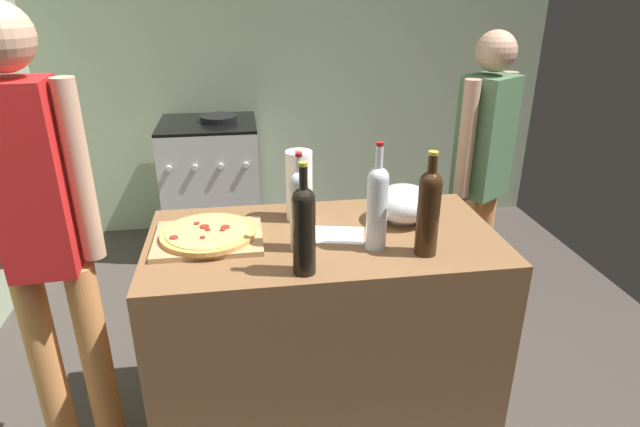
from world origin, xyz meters
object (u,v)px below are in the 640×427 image
object	(u,v)px
paper_towel_roll	(299,186)
stove	(213,185)
person_in_stripes	(42,230)
wine_bottle_dark	(304,227)
wine_bottle_amber	(377,204)
person_in_red	(481,169)
wine_bottle_clear	(300,207)
pizza	(208,233)
mixing_bowl	(404,203)
wine_bottle_green	(429,209)

from	to	relation	value
paper_towel_roll	stove	bearing A→B (deg)	105.07
person_in_stripes	stove	bearing A→B (deg)	76.26
wine_bottle_dark	paper_towel_roll	bearing A→B (deg)	85.56
wine_bottle_amber	person_in_red	size ratio (longest dim) A/B	0.25
wine_bottle_clear	person_in_stripes	bearing A→B (deg)	177.90
wine_bottle_dark	person_in_red	xyz separation A→B (m)	(1.01, 0.87, -0.15)
wine_bottle_dark	wine_bottle_clear	distance (m)	0.17
paper_towel_roll	wine_bottle_amber	xyz separation A→B (m)	(0.24, -0.30, 0.03)
wine_bottle_clear	person_in_stripes	size ratio (longest dim) A/B	0.21
wine_bottle_dark	pizza	bearing A→B (deg)	138.41
pizza	stove	size ratio (longest dim) A/B	0.37
pizza	person_in_red	bearing A→B (deg)	23.31
paper_towel_roll	wine_bottle_clear	world-z (taller)	wine_bottle_clear
pizza	wine_bottle_amber	size ratio (longest dim) A/B	0.89
wine_bottle_clear	wine_bottle_amber	bearing A→B (deg)	-6.44
wine_bottle_clear	wine_bottle_dark	bearing A→B (deg)	-91.87
stove	person_in_red	distance (m)	1.93
mixing_bowl	wine_bottle_dark	bearing A→B (deg)	-141.31
mixing_bowl	person_in_stripes	bearing A→B (deg)	-173.44
pizza	mixing_bowl	bearing A→B (deg)	4.97
wine_bottle_amber	stove	world-z (taller)	wine_bottle_amber
wine_bottle_dark	wine_bottle_clear	size ratio (longest dim) A/B	1.06
pizza	paper_towel_roll	world-z (taller)	paper_towel_roll
pizza	stove	distance (m)	1.87
mixing_bowl	person_in_red	size ratio (longest dim) A/B	0.15
person_in_stripes	person_in_red	world-z (taller)	person_in_stripes
wine_bottle_clear	person_in_stripes	world-z (taller)	person_in_stripes
stove	person_in_stripes	size ratio (longest dim) A/B	0.55
pizza	wine_bottle_amber	world-z (taller)	wine_bottle_amber
wine_bottle_green	person_in_red	bearing A→B (deg)	54.58
wine_bottle_dark	wine_bottle_green	bearing A→B (deg)	9.28
wine_bottle_clear	stove	bearing A→B (deg)	102.20
pizza	wine_bottle_green	distance (m)	0.81
stove	person_in_red	size ratio (longest dim) A/B	0.60
pizza	wine_bottle_clear	xyz separation A→B (m)	(0.33, -0.12, 0.13)
mixing_bowl	stove	xyz separation A→B (m)	(-0.86, 1.74, -0.51)
paper_towel_roll	wine_bottle_green	size ratio (longest dim) A/B	0.76
wine_bottle_clear	stove	xyz separation A→B (m)	(-0.42, 1.92, -0.60)
stove	person_in_stripes	bearing A→B (deg)	-103.74
wine_bottle_amber	wine_bottle_clear	xyz separation A→B (m)	(-0.27, 0.03, -0.01)
wine_bottle_amber	stove	size ratio (longest dim) A/B	0.41
wine_bottle_amber	person_in_red	world-z (taller)	person_in_red
pizza	mixing_bowl	distance (m)	0.78
wine_bottle_amber	stove	bearing A→B (deg)	109.42
wine_bottle_green	wine_bottle_clear	size ratio (longest dim) A/B	1.05
mixing_bowl	stove	distance (m)	2.00
wine_bottle_amber	person_in_stripes	world-z (taller)	person_in_stripes
mixing_bowl	wine_bottle_amber	xyz separation A→B (m)	(-0.17, -0.21, 0.09)
wine_bottle_green	wine_bottle_amber	xyz separation A→B (m)	(-0.17, 0.07, -0.00)
person_in_red	mixing_bowl	bearing A→B (deg)	-137.85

